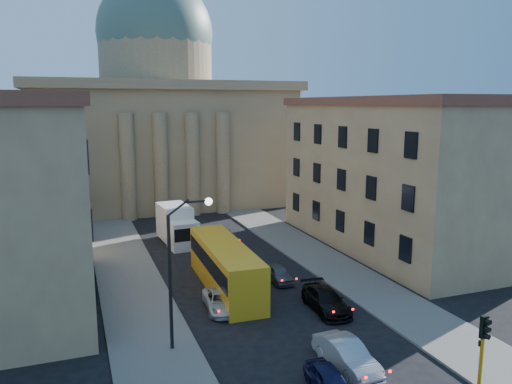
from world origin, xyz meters
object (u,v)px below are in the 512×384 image
Objects in this scene: traffic_light at (482,350)px; street_lamp at (179,261)px; car_left_near at (329,381)px; city_bus at (225,265)px; box_truck at (177,226)px; car_right_near at (347,355)px.

traffic_light is 0.49× the size of street_lamp.
car_left_near is at bearing -50.04° from street_lamp.
city_bus is 1.77× the size of box_truck.
street_lamp is 10.46m from car_right_near.
box_truck is at bearing 94.38° from car_right_near.
traffic_light is 0.34× the size of city_bus.
traffic_light is at bearing -67.38° from city_bus.
street_lamp is 2.33× the size of car_left_near.
car_right_near is (1.98, 1.76, 0.13)m from car_left_near.
car_left_near is (5.86, -7.00, -4.64)m from street_lamp.
street_lamp is 10.46m from city_bus.
street_lamp reaches higher than car_left_near.
city_bus is (-7.06, 18.41, -0.70)m from traffic_light.
box_truck is (-0.88, 13.86, -0.09)m from city_bus.
street_lamp is 22.95m from box_truck.
car_right_near is at bearing -77.43° from city_bus.
city_bus is at bearing 58.25° from street_lamp.
traffic_light is 16.06m from street_lamp.
street_lamp is (-12.27, 10.00, 2.70)m from traffic_light.
traffic_light is at bearing -39.18° from street_lamp.
car_right_near is at bearing 132.93° from traffic_light.
car_left_near is 0.30× the size of city_bus.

